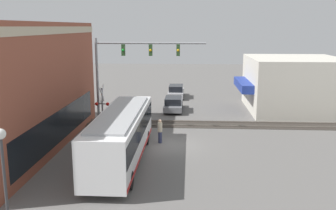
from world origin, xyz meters
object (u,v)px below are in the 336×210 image
(city_bus, at_px, (121,134))
(pedestrian_near_bus, at_px, (160,131))
(parked_car_grey, at_px, (173,104))
(pedestrian_at_crossing, at_px, (112,119))
(parked_car_silver, at_px, (176,92))
(streetlamp, at_px, (4,173))
(crossing_signal, at_px, (102,104))

(city_bus, height_order, pedestrian_near_bus, city_bus)
(city_bus, bearing_deg, parked_car_grey, -9.90)
(parked_car_grey, bearing_deg, pedestrian_near_bus, 177.35)
(pedestrian_at_crossing, xyz_separation_m, pedestrian_near_bus, (-3.67, -4.36, 0.06))
(parked_car_grey, bearing_deg, parked_car_silver, 0.00)
(city_bus, distance_m, streetlamp, 9.27)
(city_bus, xyz_separation_m, streetlamp, (-8.68, 3.14, 0.91))
(city_bus, relative_size, pedestrian_near_bus, 6.49)
(pedestrian_at_crossing, bearing_deg, streetlamp, 176.93)
(city_bus, relative_size, parked_car_silver, 2.46)
(city_bus, bearing_deg, pedestrian_at_crossing, 16.24)
(city_bus, xyz_separation_m, parked_car_silver, (22.29, -2.60, -1.11))
(parked_car_grey, bearing_deg, streetlamp, 166.32)
(crossing_signal, height_order, streetlamp, streetlamp)
(streetlamp, bearing_deg, pedestrian_near_bus, -22.32)
(parked_car_silver, height_order, pedestrian_at_crossing, pedestrian_at_crossing)
(crossing_signal, bearing_deg, parked_car_silver, -19.43)
(parked_car_grey, xyz_separation_m, pedestrian_near_bus, (-10.82, 0.50, 0.25))
(parked_car_grey, xyz_separation_m, pedestrian_at_crossing, (-7.15, 4.86, 0.19))
(crossing_signal, height_order, parked_car_silver, crossing_signal)
(streetlamp, relative_size, parked_car_silver, 0.95)
(parked_car_grey, height_order, pedestrian_at_crossing, pedestrian_at_crossing)
(pedestrian_near_bus, bearing_deg, parked_car_grey, -2.65)
(pedestrian_near_bus, bearing_deg, streetlamp, 157.68)
(streetlamp, distance_m, parked_car_grey, 24.36)
(streetlamp, bearing_deg, pedestrian_at_crossing, -3.07)
(parked_car_silver, distance_m, pedestrian_near_bus, 18.21)
(crossing_signal, distance_m, parked_car_grey, 9.78)
(pedestrian_near_bus, bearing_deg, pedestrian_at_crossing, 49.93)
(parked_car_silver, relative_size, pedestrian_near_bus, 2.64)
(city_bus, height_order, parked_car_silver, city_bus)
(parked_car_grey, height_order, pedestrian_near_bus, pedestrian_near_bus)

